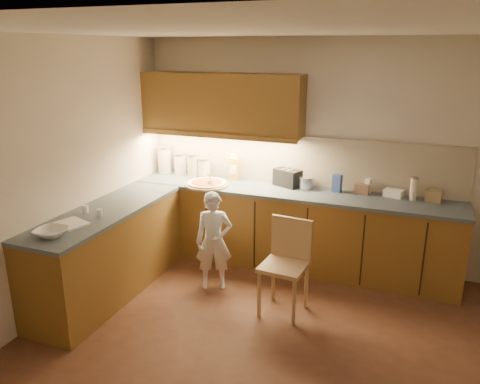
# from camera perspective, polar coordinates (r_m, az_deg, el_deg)

# --- Properties ---
(room) EXTENTS (4.54, 4.50, 2.62)m
(room) POSITION_cam_1_polar(r_m,az_deg,el_deg) (3.48, 5.20, 3.77)
(room) COLOR #512D1C
(room) RESTS_ON ground
(l_counter) EXTENTS (3.77, 2.62, 0.92)m
(l_counter) POSITION_cam_1_polar(r_m,az_deg,el_deg) (5.27, -1.06, -5.32)
(l_counter) COLOR brown
(l_counter) RESTS_ON ground
(backsplash) EXTENTS (3.75, 0.02, 0.58)m
(backsplash) POSITION_cam_1_polar(r_m,az_deg,el_deg) (5.55, 7.05, 3.85)
(backsplash) COLOR #B9AB8F
(backsplash) RESTS_ON l_counter
(upper_cabinets) EXTENTS (1.95, 0.36, 0.73)m
(upper_cabinets) POSITION_cam_1_polar(r_m,az_deg,el_deg) (5.57, -2.29, 10.69)
(upper_cabinets) COLOR brown
(upper_cabinets) RESTS_ON ground
(pizza_on_board) EXTENTS (0.52, 0.52, 0.21)m
(pizza_on_board) POSITION_cam_1_polar(r_m,az_deg,el_deg) (5.53, -4.05, 1.02)
(pizza_on_board) COLOR tan
(pizza_on_board) RESTS_ON l_counter
(child) EXTENTS (0.45, 0.39, 1.06)m
(child) POSITION_cam_1_polar(r_m,az_deg,el_deg) (4.96, -3.21, -5.98)
(child) COLOR white
(child) RESTS_ON ground
(wooden_chair) EXTENTS (0.45, 0.45, 0.92)m
(wooden_chair) POSITION_cam_1_polar(r_m,az_deg,el_deg) (4.57, 5.72, -8.12)
(wooden_chair) COLOR tan
(wooden_chair) RESTS_ON ground
(mixing_bowl) EXTENTS (0.30, 0.30, 0.07)m
(mixing_bowl) POSITION_cam_1_polar(r_m,az_deg,el_deg) (4.36, -22.00, -4.59)
(mixing_bowl) COLOR white
(mixing_bowl) RESTS_ON l_counter
(canister_a) EXTENTS (0.18, 0.18, 0.35)m
(canister_a) POSITION_cam_1_polar(r_m,az_deg,el_deg) (6.11, -9.18, 3.90)
(canister_a) COLOR silver
(canister_a) RESTS_ON l_counter
(canister_b) EXTENTS (0.16, 0.16, 0.27)m
(canister_b) POSITION_cam_1_polar(r_m,az_deg,el_deg) (6.03, -7.30, 3.43)
(canister_b) COLOR white
(canister_b) RESTS_ON l_counter
(canister_c) EXTENTS (0.16, 0.16, 0.30)m
(canister_c) POSITION_cam_1_polar(r_m,az_deg,el_deg) (5.88, -5.67, 3.25)
(canister_c) COLOR beige
(canister_c) RESTS_ON l_counter
(canister_d) EXTENTS (0.16, 0.16, 0.25)m
(canister_d) POSITION_cam_1_polar(r_m,az_deg,el_deg) (5.83, -4.42, 2.95)
(canister_d) COLOR silver
(canister_d) RESTS_ON l_counter
(oil_jug) EXTENTS (0.11, 0.08, 0.32)m
(oil_jug) POSITION_cam_1_polar(r_m,az_deg,el_deg) (5.72, -0.73, 2.93)
(oil_jug) COLOR gold
(oil_jug) RESTS_ON l_counter
(toaster) EXTENTS (0.36, 0.29, 0.21)m
(toaster) POSITION_cam_1_polar(r_m,az_deg,el_deg) (5.50, 5.81, 1.75)
(toaster) COLOR black
(toaster) RESTS_ON l_counter
(steel_pot) EXTENTS (0.19, 0.19, 0.14)m
(steel_pot) POSITION_cam_1_polar(r_m,az_deg,el_deg) (5.43, 8.01, 1.13)
(steel_pot) COLOR #AEAFB3
(steel_pot) RESTS_ON l_counter
(blue_box) EXTENTS (0.11, 0.09, 0.20)m
(blue_box) POSITION_cam_1_polar(r_m,az_deg,el_deg) (5.37, 11.75, 1.05)
(blue_box) COLOR #314793
(blue_box) RESTS_ON l_counter
(card_box_a) EXTENTS (0.17, 0.13, 0.11)m
(card_box_a) POSITION_cam_1_polar(r_m,az_deg,el_deg) (5.38, 14.66, 0.41)
(card_box_a) COLOR #A67859
(card_box_a) RESTS_ON l_counter
(white_bottle) EXTENTS (0.07, 0.07, 0.17)m
(white_bottle) POSITION_cam_1_polar(r_m,az_deg,el_deg) (5.40, 15.32, 0.71)
(white_bottle) COLOR white
(white_bottle) RESTS_ON l_counter
(flat_pack) EXTENTS (0.22, 0.18, 0.08)m
(flat_pack) POSITION_cam_1_polar(r_m,az_deg,el_deg) (5.37, 18.21, -0.13)
(flat_pack) COLOR white
(flat_pack) RESTS_ON l_counter
(tall_jar) EXTENTS (0.08, 0.08, 0.25)m
(tall_jar) POSITION_cam_1_polar(r_m,az_deg,el_deg) (5.29, 20.40, 0.39)
(tall_jar) COLOR white
(tall_jar) RESTS_ON l_counter
(card_box_b) EXTENTS (0.18, 0.14, 0.13)m
(card_box_b) POSITION_cam_1_polar(r_m,az_deg,el_deg) (5.34, 22.54, -0.43)
(card_box_b) COLOR #9D7F54
(card_box_b) RESTS_ON l_counter
(dough_cloth) EXTENTS (0.35, 0.31, 0.02)m
(dough_cloth) POSITION_cam_1_polar(r_m,az_deg,el_deg) (4.58, -19.82, -3.66)
(dough_cloth) COLOR white
(dough_cloth) RESTS_ON l_counter
(spice_jar_a) EXTENTS (0.07, 0.07, 0.07)m
(spice_jar_a) POSITION_cam_1_polar(r_m,az_deg,el_deg) (4.85, -18.33, -1.99)
(spice_jar_a) COLOR white
(spice_jar_a) RESTS_ON l_counter
(spice_jar_b) EXTENTS (0.06, 0.06, 0.07)m
(spice_jar_b) POSITION_cam_1_polar(r_m,az_deg,el_deg) (4.71, -16.75, -2.44)
(spice_jar_b) COLOR white
(spice_jar_b) RESTS_ON l_counter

